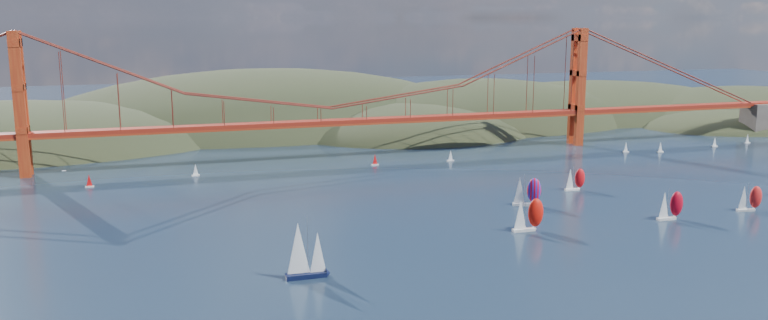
{
  "coord_description": "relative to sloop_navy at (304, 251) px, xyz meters",
  "views": [
    {
      "loc": [
        -74.94,
        -128.95,
        59.66
      ],
      "look_at": [
        -4.89,
        90.0,
        15.91
      ],
      "focal_mm": 35.0,
      "sensor_mm": 36.0,
      "label": 1
    }
  ],
  "objects": [
    {
      "name": "ground",
      "position": [
        41.95,
        -34.99,
        -6.58
      ],
      "size": [
        1200.0,
        1200.0,
        0.0
      ],
      "primitive_type": "plane",
      "color": "black",
      "rests_on": "ground"
    },
    {
      "name": "headlands",
      "position": [
        86.9,
        243.29,
        -19.04
      ],
      "size": [
        725.0,
        225.0,
        96.0
      ],
      "color": "black",
      "rests_on": "ground"
    },
    {
      "name": "bridge",
      "position": [
        40.21,
        145.01,
        25.65
      ],
      "size": [
        552.0,
        12.0,
        55.0
      ],
      "color": "maroon",
      "rests_on": "ground"
    },
    {
      "name": "sloop_navy",
      "position": [
        0.0,
        0.0,
        0.0
      ],
      "size": [
        9.55,
        5.36,
        14.91
      ],
      "rotation": [
        0.0,
        0.0,
        -0.0
      ],
      "color": "black",
      "rests_on": "ground"
    },
    {
      "name": "racer_0",
      "position": [
        68.46,
        19.23,
        -1.56
      ],
      "size": [
        9.25,
        3.78,
        10.62
      ],
      "rotation": [
        0.0,
        0.0,
        -0.03
      ],
      "color": "silver",
      "rests_on": "ground"
    },
    {
      "name": "racer_1",
      "position": [
        115.1,
        17.17,
        -2.02
      ],
      "size": [
        8.39,
        3.4,
        9.66
      ],
      "rotation": [
        0.0,
        0.0,
        -0.02
      ],
      "color": "silver",
      "rests_on": "ground"
    },
    {
      "name": "racer_2",
      "position": [
        145.62,
        18.15,
        -2.32
      ],
      "size": [
        8.03,
        4.15,
        9.02
      ],
      "rotation": [
        0.0,
        0.0,
        -0.19
      ],
      "color": "silver",
      "rests_on": "ground"
    },
    {
      "name": "racer_3",
      "position": [
        109.04,
        59.98,
        -2.48
      ],
      "size": [
        7.52,
        3.03,
        8.67
      ],
      "rotation": [
        0.0,
        0.0,
        -0.01
      ],
      "color": "white",
      "rests_on": "ground"
    },
    {
      "name": "racer_rwb",
      "position": [
        82.31,
        45.66,
        -1.71
      ],
      "size": [
        9.23,
        6.21,
        10.32
      ],
      "rotation": [
        0.0,
        0.0,
        -0.39
      ],
      "color": "silver",
      "rests_on": "ground"
    },
    {
      "name": "distant_boat_2",
      "position": [
        -53.92,
        117.01,
        -4.18
      ],
      "size": [
        3.0,
        2.0,
        4.7
      ],
      "color": "silver",
      "rests_on": "ground"
    },
    {
      "name": "distant_boat_3",
      "position": [
        -16.34,
        125.16,
        -4.18
      ],
      "size": [
        3.0,
        2.0,
        4.7
      ],
      "color": "silver",
      "rests_on": "ground"
    },
    {
      "name": "distant_boat_4",
      "position": [
        172.02,
        118.86,
        -4.18
      ],
      "size": [
        3.0,
        2.0,
        4.7
      ],
      "color": "silver",
      "rests_on": "ground"
    },
    {
      "name": "distant_boat_5",
      "position": [
        187.1,
        114.48,
        -4.18
      ],
      "size": [
        3.0,
        2.0,
        4.7
      ],
      "color": "silver",
      "rests_on": "ground"
    },
    {
      "name": "distant_boat_6",
      "position": [
        220.99,
        118.97,
        -4.18
      ],
      "size": [
        3.0,
        2.0,
        4.7
      ],
      "color": "silver",
      "rests_on": "ground"
    },
    {
      "name": "distant_boat_7",
      "position": [
        243.1,
        122.18,
        -4.18
      ],
      "size": [
        3.0,
        2.0,
        4.7
      ],
      "color": "silver",
      "rests_on": "ground"
    },
    {
      "name": "distant_boat_8",
      "position": [
        88.57,
        123.56,
        -4.18
      ],
      "size": [
        3.0,
        2.0,
        4.7
      ],
      "color": "silver",
      "rests_on": "ground"
    },
    {
      "name": "distant_boat_9",
      "position": [
        55.47,
        124.67,
        -4.18
      ],
      "size": [
        3.0,
        2.0,
        4.7
      ],
      "color": "silver",
      "rests_on": "ground"
    },
    {
      "name": "gull",
      "position": [
        -49.22,
        -6.68,
        23.33
      ],
      "size": [
        0.9,
        0.25,
        0.17
      ],
      "color": "white",
      "rests_on": "ground"
    }
  ]
}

